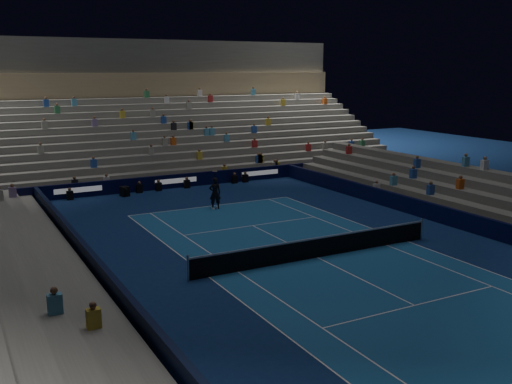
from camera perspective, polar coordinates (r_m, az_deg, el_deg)
The scene contains 11 objects.
ground at distance 27.60m, azimuth 5.94°, elevation -6.34°, with size 90.00×90.00×0.00m, color #0D214F.
court_surface at distance 27.60m, azimuth 5.94°, elevation -6.33°, with size 10.97×23.77×0.01m, color #194F8A.
sponsor_barrier_far at distance 43.54m, azimuth -7.81°, elevation 1.05°, with size 44.00×0.25×1.00m, color black.
sponsor_barrier_east at distance 33.70m, azimuth 19.77°, elevation -2.74°, with size 0.25×37.00×1.00m, color #080B32.
sponsor_barrier_west at distance 23.66m, azimuth -14.12°, elevation -8.51°, with size 0.25×37.00×1.00m, color black.
grandstand_main at distance 51.97m, azimuth -11.56°, elevation 5.88°, with size 44.00×15.20×11.20m.
grandstand_east at distance 36.21m, azimuth 23.51°, elevation -1.37°, with size 5.00×37.00×2.50m.
grandstand_west at distance 23.01m, azimuth -22.64°, elevation -8.58°, with size 5.00×37.00×2.50m.
tennis_net at distance 27.45m, azimuth 5.96°, elevation -5.33°, with size 12.90×0.10×1.10m.
tennis_player at distance 36.64m, azimuth -3.98°, elevation -0.11°, with size 0.73×0.48×2.01m, color black.
broadcast_camera at distance 41.31m, azimuth -12.58°, elevation 0.07°, with size 0.63×1.03×0.67m.
Camera 1 is at (-14.84, -21.63, 8.60)m, focal length 41.36 mm.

